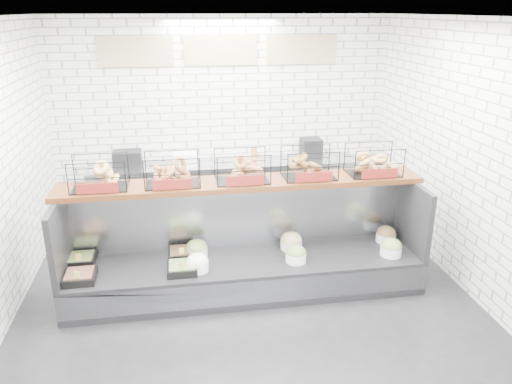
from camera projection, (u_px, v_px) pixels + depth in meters
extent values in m
plane|color=black|center=(250.00, 303.00, 5.53)|extent=(5.50, 5.50, 0.00)
cube|color=white|center=(222.00, 119.00, 7.56)|extent=(5.00, 0.02, 3.00)
cube|color=white|center=(478.00, 163.00, 5.39)|extent=(0.02, 5.50, 3.00)
cube|color=white|center=(248.00, 17.00, 4.49)|extent=(5.00, 5.50, 0.02)
cube|color=#C7B78A|center=(136.00, 52.00, 7.00)|extent=(1.05, 0.03, 0.42)
cube|color=#C7B78A|center=(221.00, 51.00, 7.18)|extent=(1.05, 0.03, 0.42)
cube|color=#C7B78A|center=(302.00, 50.00, 7.36)|extent=(1.05, 0.03, 0.42)
cube|color=black|center=(246.00, 274.00, 5.74)|extent=(4.00, 0.90, 0.40)
cube|color=#93969B|center=(251.00, 292.00, 5.33)|extent=(4.00, 0.03, 0.28)
cube|color=#93969B|center=(240.00, 212.00, 5.91)|extent=(4.00, 0.08, 0.80)
cube|color=black|center=(60.00, 239.00, 5.23)|extent=(0.06, 0.90, 0.80)
cube|color=black|center=(412.00, 215.00, 5.83)|extent=(0.06, 0.90, 0.80)
cube|color=black|center=(80.00, 277.00, 5.20)|extent=(0.33, 0.33, 0.08)
cube|color=brown|center=(80.00, 274.00, 5.18)|extent=(0.28, 0.28, 0.04)
cube|color=gold|center=(77.00, 275.00, 5.06)|extent=(0.06, 0.01, 0.08)
cube|color=black|center=(81.00, 260.00, 5.55)|extent=(0.30, 0.30, 0.08)
cube|color=olive|center=(81.00, 257.00, 5.54)|extent=(0.26, 0.26, 0.04)
cube|color=gold|center=(79.00, 257.00, 5.42)|extent=(0.06, 0.01, 0.08)
cube|color=black|center=(182.00, 268.00, 5.37)|extent=(0.32, 0.32, 0.08)
cube|color=olive|center=(182.00, 266.00, 5.36)|extent=(0.27, 0.27, 0.04)
cube|color=gold|center=(182.00, 266.00, 5.23)|extent=(0.06, 0.01, 0.08)
cube|color=black|center=(182.00, 254.00, 5.69)|extent=(0.30, 0.30, 0.08)
cube|color=brown|center=(182.00, 251.00, 5.68)|extent=(0.26, 0.26, 0.04)
cube|color=gold|center=(182.00, 251.00, 5.56)|extent=(0.06, 0.01, 0.08)
cylinder|color=white|center=(198.00, 266.00, 5.39)|extent=(0.24, 0.24, 0.11)
ellipsoid|color=white|center=(197.00, 261.00, 5.37)|extent=(0.23, 0.23, 0.16)
cylinder|color=white|center=(197.00, 252.00, 5.70)|extent=(0.25, 0.25, 0.11)
ellipsoid|color=#78974D|center=(197.00, 247.00, 5.68)|extent=(0.24, 0.24, 0.17)
cylinder|color=white|center=(296.00, 257.00, 5.58)|extent=(0.23, 0.23, 0.11)
ellipsoid|color=olive|center=(296.00, 252.00, 5.56)|extent=(0.23, 0.23, 0.16)
cylinder|color=white|center=(291.00, 244.00, 5.89)|extent=(0.25, 0.25, 0.11)
ellipsoid|color=tan|center=(291.00, 239.00, 5.87)|extent=(0.25, 0.25, 0.17)
cylinder|color=white|center=(391.00, 251.00, 5.73)|extent=(0.25, 0.25, 0.11)
ellipsoid|color=olive|center=(391.00, 246.00, 5.71)|extent=(0.24, 0.24, 0.17)
cylinder|color=white|center=(386.00, 237.00, 6.07)|extent=(0.24, 0.24, 0.11)
ellipsoid|color=brown|center=(386.00, 233.00, 6.05)|extent=(0.23, 0.23, 0.16)
cube|color=#3C1D0C|center=(242.00, 183.00, 5.58)|extent=(4.10, 0.50, 0.06)
cube|color=black|center=(99.00, 173.00, 5.28)|extent=(0.60, 0.38, 0.34)
cube|color=maroon|center=(97.00, 188.00, 5.13)|extent=(0.42, 0.02, 0.11)
cube|color=black|center=(172.00, 170.00, 5.40)|extent=(0.60, 0.38, 0.34)
cube|color=maroon|center=(173.00, 184.00, 5.25)|extent=(0.42, 0.02, 0.11)
cube|color=black|center=(242.00, 166.00, 5.51)|extent=(0.60, 0.38, 0.34)
cube|color=maroon|center=(245.00, 181.00, 5.36)|extent=(0.42, 0.02, 0.11)
cube|color=black|center=(309.00, 163.00, 5.63)|extent=(0.60, 0.38, 0.34)
cube|color=maroon|center=(314.00, 177.00, 5.48)|extent=(0.42, 0.02, 0.11)
cube|color=black|center=(374.00, 160.00, 5.75)|extent=(0.60, 0.38, 0.34)
cube|color=maroon|center=(380.00, 173.00, 5.59)|extent=(0.42, 0.02, 0.11)
cube|color=#93969B|center=(226.00, 191.00, 7.62)|extent=(4.00, 0.60, 0.90)
cube|color=black|center=(127.00, 159.00, 7.22)|extent=(0.40, 0.30, 0.24)
cube|color=silver|center=(185.00, 159.00, 7.33)|extent=(0.35, 0.28, 0.18)
cylinder|color=#CB6032|center=(254.00, 154.00, 7.53)|extent=(0.09, 0.09, 0.22)
cube|color=black|center=(311.00, 148.00, 7.67)|extent=(0.30, 0.30, 0.30)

